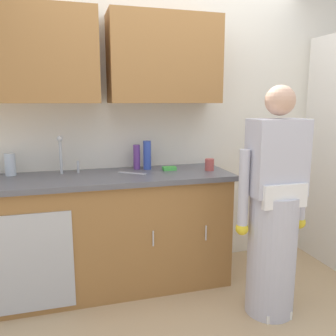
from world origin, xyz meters
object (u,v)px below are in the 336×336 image
bottle_water_short (137,157)px  sponge (169,168)px  person_at_sink (273,221)px  knife_on_counter (132,173)px  bottle_water_tall (147,155)px  cup_by_sink (209,165)px  sink (67,179)px  bottle_soap (10,164)px

bottle_water_short → sponge: bearing=-25.0°
person_at_sink → bottle_water_short: person_at_sink is taller
person_at_sink → knife_on_counter: size_ratio=6.75×
bottle_water_tall → cup_by_sink: size_ratio=2.46×
knife_on_counter → sink: bearing=-142.2°
bottle_water_short → cup_by_sink: bottle_water_short is taller
sink → bottle_water_tall: sink is taller
bottle_water_tall → knife_on_counter: size_ratio=1.02×
bottle_soap → knife_on_counter: size_ratio=0.73×
person_at_sink → bottle_soap: size_ratio=9.19×
knife_on_counter → sponge: sponge is taller
bottle_soap → bottle_water_tall: bearing=-2.1°
sink → bottle_soap: size_ratio=2.84×
bottle_soap → cup_by_sink: (1.58, -0.24, -0.04)m
sponge → bottle_water_short: bearing=155.0°
bottle_water_short → bottle_water_tall: size_ratio=0.86×
bottle_water_short → bottle_soap: bearing=179.2°
bottle_water_tall → cup_by_sink: bottle_water_tall is taller
person_at_sink → bottle_water_tall: size_ratio=6.63×
sink → cup_by_sink: size_ratio=5.05×
sink → bottle_water_tall: 0.70m
cup_by_sink → person_at_sink: bearing=-71.7°
person_at_sink → bottle_soap: bearing=153.6°
bottle_water_short → person_at_sink: bearing=-47.9°
person_at_sink → bottle_water_tall: bearing=129.6°
bottle_soap → knife_on_counter: bearing=-11.1°
knife_on_counter → bottle_water_tall: bearing=79.7°
person_at_sink → bottle_soap: person_at_sink is taller
bottle_water_short → sponge: size_ratio=1.91×
cup_by_sink → sponge: bearing=161.5°
bottle_soap → bottle_water_short: bottle_water_short is taller
bottle_soap → sponge: size_ratio=1.60×
bottle_soap → knife_on_counter: 0.95m
knife_on_counter → sponge: (0.33, 0.05, 0.01)m
bottle_water_short → bottle_water_tall: (0.09, -0.02, 0.02)m
bottle_soap → bottle_water_short: size_ratio=0.84×
sink → sponge: sink is taller
knife_on_counter → bottle_soap: bearing=-153.8°
knife_on_counter → cup_by_sink: bearing=32.3°
cup_by_sink → sink: bearing=177.4°
cup_by_sink → knife_on_counter: bearing=175.0°
sponge → person_at_sink: bearing=-54.7°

